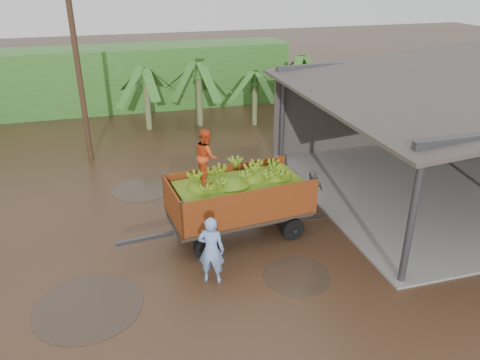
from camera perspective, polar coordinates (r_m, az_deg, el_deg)
The scene contains 7 objects.
ground at distance 14.95m, azimuth -6.59°, elevation -7.36°, with size 100.00×100.00×0.00m, color black.
packing_shed at distance 20.47m, azimuth 26.71°, elevation 6.79°, with size 12.78×10.80×4.76m.
hedge_north at distance 29.20m, azimuth -16.27°, elevation 11.73°, with size 22.00×3.00×3.60m, color #2D661E.
banana_trailer at distance 14.56m, azimuth -0.17°, elevation -2.10°, with size 6.13×2.57×3.63m.
man_blue at distance 12.64m, azimuth -3.52°, elevation -8.50°, with size 0.72×0.47×1.97m, color #799BDC.
man_grey at distance 16.15m, azimuth 8.79°, elevation -1.57°, with size 0.96×0.40×1.65m, color slate.
utility_pole at distance 20.84m, azimuth -19.17°, elevation 13.11°, with size 1.20×0.24×8.23m.
Camera 1 is at (-1.81, -12.56, 7.91)m, focal length 35.00 mm.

